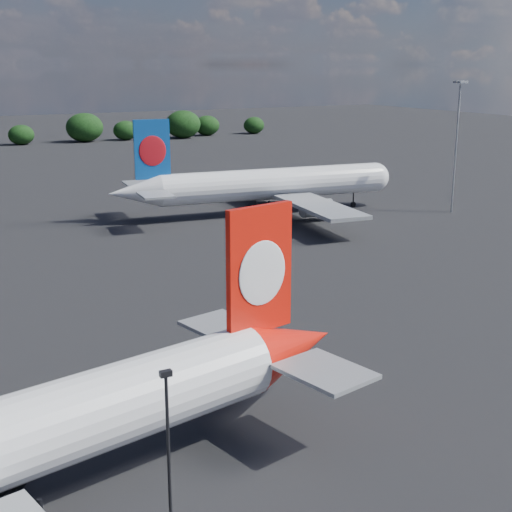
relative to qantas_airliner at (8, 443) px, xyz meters
name	(u,v)px	position (x,y,z in m)	size (l,w,h in m)	color
qantas_airliner	(8,443)	(0.00, 0.00, 0.00)	(43.74, 41.83, 14.36)	white
china_southern_airliner	(264,185)	(48.34, 61.95, 0.22)	(46.28, 44.08, 15.09)	white
apron_lamp_post	(169,453)	(6.16, -6.16, 0.99)	(0.55, 0.30, 9.45)	black
floodlight_mast_near	(457,127)	(75.45, 49.44, 8.94)	(1.60, 1.60, 20.27)	#95989D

